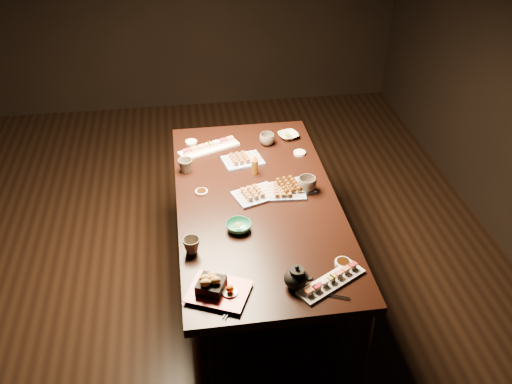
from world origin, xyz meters
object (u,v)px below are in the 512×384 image
Objects in this scene: yakitori_plate_right at (286,189)px; tempura_tray at (219,286)px; edamame_bowl_cream at (288,136)px; edamame_bowl_green at (239,227)px; sushi_platter_far at (209,146)px; teapot at (297,276)px; sushi_platter_near at (332,280)px; teacup_near_left at (191,246)px; dining_table at (257,251)px; teacup_far_right at (267,139)px; teacup_far_left at (185,166)px; yakitori_plate_left at (243,158)px; teacup_mid_right at (307,184)px; yakitori_plate_center at (256,192)px; condiment_bottle at (255,165)px.

tempura_tray is (-0.45, -0.74, 0.02)m from yakitori_plate_right.
edamame_bowl_green is at bearing -115.54° from edamame_bowl_cream.
teapot reaches higher than sushi_platter_far.
teapot reaches higher than sushi_platter_near.
teacup_near_left is at bearing 58.29° from sushi_platter_far.
teacup_far_right is (0.15, 0.61, 0.41)m from dining_table.
sushi_platter_near is 0.90× the size of sushi_platter_far.
teacup_far_left reaches higher than teacup_far_right.
yakitori_plate_left is 2.67× the size of teacup_far_left.
teacup_mid_right reaches higher than edamame_bowl_green.
sushi_platter_far is 0.29m from teacup_far_left.
dining_table is 20.12× the size of teacup_far_left.
edamame_bowl_green is (-0.38, 0.46, -0.00)m from sushi_platter_near.
sushi_platter_far is 0.27m from yakitori_plate_left.
edamame_bowl_cream is at bearing 165.80° from sushi_platter_far.
yakitori_plate_center is 0.58m from teacup_near_left.
teapot reaches higher than yakitori_plate_right.
yakitori_plate_right is (0.17, 0.04, 0.40)m from dining_table.
dining_table is at bearing 78.77° from sushi_platter_near.
sushi_platter_near is at bearing -26.62° from teacup_near_left.
teacup_far_left is at bearing 138.07° from dining_table.
teacup_far_left reaches higher than sushi_platter_near.
yakitori_plate_right is 1.65× the size of edamame_bowl_green.
teacup_mid_right reaches higher than yakitori_plate_right.
teacup_mid_right is at bearing 33.26° from teacup_near_left.
teacup_mid_right is at bearing 35.25° from edamame_bowl_green.
condiment_bottle reaches higher than tempura_tray.
yakitori_plate_center is 1.08× the size of yakitori_plate_right.
tempura_tray is at bearing -84.49° from teacup_far_left.
tempura_tray reaches higher than teacup_far_left.
yakitori_plate_right is (0.39, -0.56, 0.00)m from sushi_platter_far.
condiment_bottle reaches higher than yakitori_plate_right.
sushi_platter_near is 2.83× the size of condiment_bottle.
tempura_tray is at bearing -127.22° from teacup_mid_right.
teacup_near_left is 0.75m from teacup_far_left.
edamame_bowl_green is (-0.13, -0.29, -0.01)m from yakitori_plate_center.
teacup_far_left reaches higher than yakitori_plate_left.
teacup_mid_right is at bearing -60.11° from yakitori_plate_left.
teapot is (0.46, -1.06, 0.02)m from teacup_far_left.
edamame_bowl_green is at bearing 141.09° from teapot.
edamame_bowl_green is 1.04× the size of edamame_bowl_cream.
condiment_bottle is (-0.05, 0.98, 0.00)m from teapot.
yakitori_plate_center reaches higher than sushi_platter_far.
yakitori_plate_center reaches higher than dining_table.
sushi_platter_far is 1.31m from tempura_tray.
yakitori_plate_center is at bearing 78.09° from sushi_platter_near.
yakitori_plate_left is 0.49m from teacup_mid_right.
tempura_tray reaches higher than teacup_near_left.
teacup_mid_right is 0.57m from teacup_far_right.
teacup_near_left is at bearing -118.34° from teacup_far_right.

